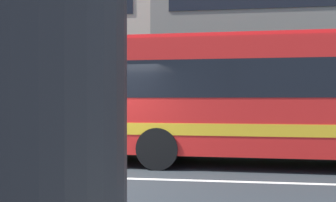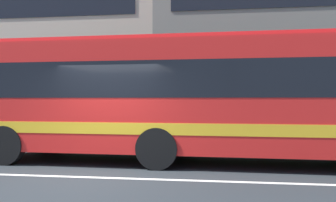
{
  "view_description": "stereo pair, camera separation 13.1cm",
  "coord_description": "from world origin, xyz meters",
  "views": [
    {
      "loc": [
        2.69,
        -7.89,
        1.67
      ],
      "look_at": [
        1.31,
        2.14,
        1.62
      ],
      "focal_mm": 41.2,
      "sensor_mm": 36.0,
      "label": 1
    },
    {
      "loc": [
        2.82,
        -7.87,
        1.67
      ],
      "look_at": [
        1.31,
        2.14,
        1.62
      ],
      "focal_mm": 41.2,
      "sensor_mm": 36.0,
      "label": 2
    }
  ],
  "objects": [
    {
      "name": "transit_bus",
      "position": [
        1.93,
        2.24,
        1.79
      ],
      "size": [
        11.34,
        2.85,
        3.24
      ],
      "color": "red",
      "rests_on": "ground_plane"
    },
    {
      "name": "apartment_block_left",
      "position": [
        -10.86,
        13.98,
        5.92
      ],
      "size": [
        20.58,
        8.43,
        11.83
      ],
      "color": "#C2AB93",
      "rests_on": "ground_plane"
    },
    {
      "name": "lane_centre_line",
      "position": [
        0.0,
        0.0,
        0.0
      ],
      "size": [
        60.0,
        0.16,
        0.01
      ],
      "primitive_type": "cube",
      "color": "silver",
      "rests_on": "ground_plane"
    },
    {
      "name": "hedge_row_far",
      "position": [
        3.47,
        5.77,
        0.42
      ],
      "size": [
        22.09,
        1.1,
        0.83
      ],
      "primitive_type": "cube",
      "color": "#205D1C",
      "rests_on": "ground_plane"
    },
    {
      "name": "ground_plane",
      "position": [
        0.0,
        0.0,
        0.0
      ],
      "size": [
        160.0,
        160.0,
        0.0
      ],
      "primitive_type": "plane",
      "color": "#262B2F"
    }
  ]
}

